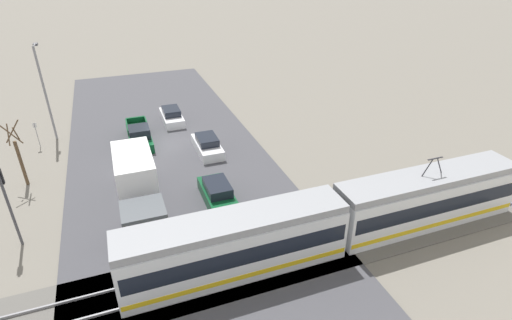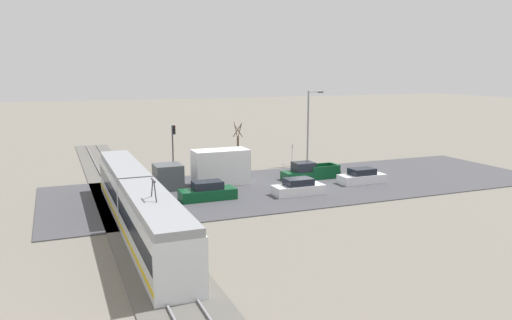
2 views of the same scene
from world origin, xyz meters
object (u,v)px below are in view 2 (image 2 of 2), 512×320
object	(u,v)px
traffic_light_pole	(173,142)
no_parking_sign	(292,152)
box_truck	(208,169)
pickup_truck	(309,172)
light_rail_tram	(137,203)
sedan_car_2	(208,192)
street_tree	(238,147)
street_lamp_near_crossing	(309,123)
sedan_car_0	(298,188)
sedan_car_1	(362,177)

from	to	relation	value
traffic_light_pole	no_parking_sign	distance (m)	14.37
box_truck	pickup_truck	size ratio (longest dim) A/B	1.52
light_rail_tram	sedan_car_2	world-z (taller)	light_rail_tram
pickup_truck	street_tree	size ratio (longest dim) A/B	1.14
street_tree	pickup_truck	bearing A→B (deg)	-153.44
pickup_truck	sedan_car_2	distance (m)	12.63
street_tree	street_lamp_near_crossing	xyz separation A→B (m)	(-1.58, -8.26, 2.60)
sedan_car_2	sedan_car_0	bearing A→B (deg)	-99.14
sedan_car_0	traffic_light_pole	distance (m)	16.05
sedan_car_1	street_lamp_near_crossing	size ratio (longest dim) A/B	0.53
light_rail_tram	sedan_car_1	size ratio (longest dim) A/B	5.51
no_parking_sign	street_lamp_near_crossing	bearing A→B (deg)	-130.16
street_lamp_near_crossing	street_tree	bearing A→B (deg)	79.17
sedan_car_2	traffic_light_pole	xyz separation A→B (m)	(12.41, -0.01, 2.62)
traffic_light_pole	street_tree	size ratio (longest dim) A/B	1.00
sedan_car_2	traffic_light_pole	world-z (taller)	traffic_light_pole
sedan_car_2	sedan_car_1	bearing A→B (deg)	-88.28
no_parking_sign	street_tree	bearing A→B (deg)	87.60
sedan_car_0	sedan_car_1	bearing A→B (deg)	-77.36
light_rail_tram	sedan_car_2	distance (m)	8.77
sedan_car_0	street_lamp_near_crossing	world-z (taller)	street_lamp_near_crossing
light_rail_tram	sedan_car_2	bearing A→B (deg)	-50.59
pickup_truck	traffic_light_pole	world-z (taller)	traffic_light_pole
sedan_car_2	street_lamp_near_crossing	xyz separation A→B (m)	(11.36, -15.78, 4.21)
pickup_truck	street_tree	distance (m)	10.03
box_truck	pickup_truck	world-z (taller)	box_truck
light_rail_tram	sedan_car_2	size ratio (longest dim) A/B	5.31
sedan_car_2	traffic_light_pole	bearing A→B (deg)	-0.02
light_rail_tram	box_truck	size ratio (longest dim) A/B	2.82
sedan_car_0	box_truck	bearing A→B (deg)	44.23
sedan_car_1	sedan_car_2	bearing A→B (deg)	-88.28
sedan_car_0	street_lamp_near_crossing	bearing A→B (deg)	-31.79
light_rail_tram	sedan_car_2	xyz separation A→B (m)	(5.53, -6.73, -1.06)
box_truck	no_parking_sign	bearing A→B (deg)	-59.32
light_rail_tram	sedan_car_0	bearing A→B (deg)	-73.85
sedan_car_1	no_parking_sign	xyz separation A→B (m)	(12.19, 1.51, 0.75)
light_rail_tram	pickup_truck	xyz separation A→B (m)	(9.61, -18.68, -1.05)
pickup_truck	sedan_car_2	xyz separation A→B (m)	(-4.09, 11.95, -0.01)
sedan_car_2	pickup_truck	bearing A→B (deg)	-71.12
sedan_car_2	street_lamp_near_crossing	distance (m)	19.90
light_rail_tram	sedan_car_0	distance (m)	15.32
sedan_car_2	street_tree	xyz separation A→B (m)	(12.94, -7.52, 1.62)
box_truck	sedan_car_0	distance (m)	9.08
street_lamp_near_crossing	sedan_car_2	bearing A→B (deg)	125.76
box_truck	street_tree	xyz separation A→B (m)	(7.75, -5.87, 0.72)
traffic_light_pole	street_tree	distance (m)	7.60
pickup_truck	sedan_car_1	distance (m)	5.25
sedan_car_1	no_parking_sign	size ratio (longest dim) A/B	1.97
sedan_car_1	sedan_car_2	distance (m)	15.76
sedan_car_0	sedan_car_1	size ratio (longest dim) A/B	1.00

